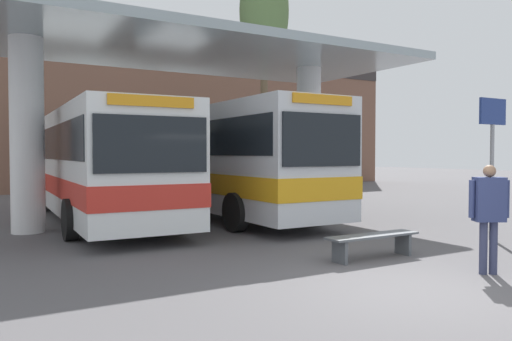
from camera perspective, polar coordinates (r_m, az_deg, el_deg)
The scene contains 9 objects.
ground_plane at distance 7.81m, azimuth 18.43°, elevation -12.84°, with size 100.00×100.00×0.00m, color #565456.
townhouse_backdrop at distance 27.90m, azimuth -18.51°, elevation 9.13°, with size 40.00×0.58×9.49m.
station_canopy at distance 14.99m, azimuth -7.70°, elevation 11.17°, with size 13.69×6.30×5.12m.
transit_bus_left_bay at distance 15.79m, azimuth -17.85°, elevation 1.05°, with size 3.02×11.68×3.17m.
transit_bus_center_bay at distance 15.98m, azimuth -3.98°, elevation 1.51°, with size 2.69×10.53×3.36m.
waiting_bench_near_pillar at distance 9.72m, azimuth 13.20°, elevation -7.76°, with size 1.99×0.44×0.46m.
info_sign_platform at distance 12.70m, azimuth 25.39°, elevation 3.20°, with size 0.90×0.09×3.25m.
pedestrian_waiting at distance 9.02m, azimuth 25.08°, elevation -3.87°, with size 0.62×0.46×1.80m.
poplar_tree_behind_right at distance 24.58m, azimuth 0.93°, elevation 17.46°, with size 2.33×2.33×11.27m.
Camera 1 is at (-5.70, -4.97, 1.98)m, focal length 35.00 mm.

